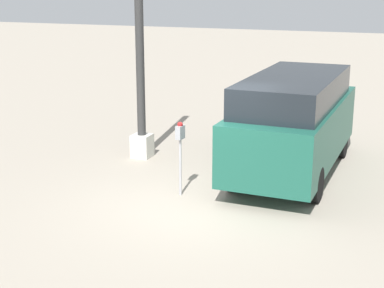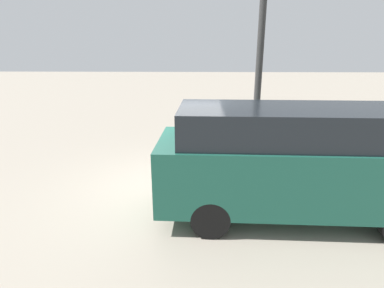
{
  "view_description": "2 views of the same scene",
  "coord_description": "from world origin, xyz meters",
  "views": [
    {
      "loc": [
        -9.73,
        -3.71,
        4.1
      ],
      "look_at": [
        -0.13,
        0.04,
        1.22
      ],
      "focal_mm": 55.0,
      "sensor_mm": 36.0,
      "label": 1
    },
    {
      "loc": [
        0.78,
        -6.64,
        3.15
      ],
      "look_at": [
        0.59,
        -0.68,
        1.28
      ],
      "focal_mm": 28.0,
      "sensor_mm": 36.0,
      "label": 2
    }
  ],
  "objects": [
    {
      "name": "ground_plane",
      "position": [
        0.0,
        0.0,
        0.0
      ],
      "size": [
        80.0,
        80.0,
        0.0
      ],
      "primitive_type": "plane",
      "color": "gray"
    },
    {
      "name": "lamp_post",
      "position": [
        2.43,
        2.32,
        1.89
      ],
      "size": [
        0.44,
        0.44,
        5.15
      ],
      "color": "beige",
      "rests_on": "ground"
    },
    {
      "name": "parked_van",
      "position": [
        2.54,
        -1.29,
        1.18
      ],
      "size": [
        5.21,
        1.95,
        2.17
      ],
      "rotation": [
        0.0,
        0.0,
        -0.02
      ],
      "color": "#195142",
      "rests_on": "ground"
    },
    {
      "name": "parking_meter_near",
      "position": [
        0.36,
        0.47,
        1.1
      ],
      "size": [
        0.21,
        0.13,
        1.49
      ],
      "rotation": [
        0.0,
        0.0,
        -0.12
      ],
      "color": "#9E9EA3",
      "rests_on": "ground"
    }
  ]
}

